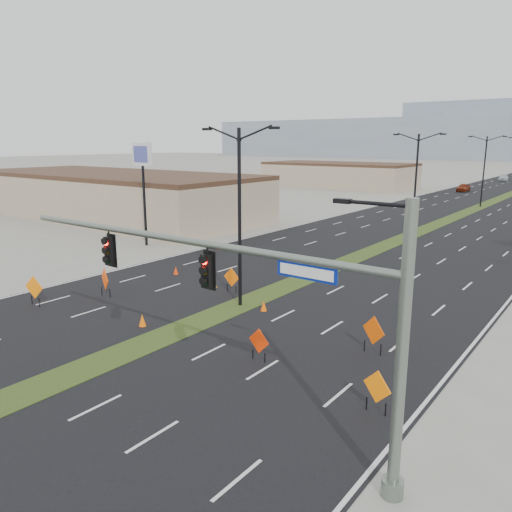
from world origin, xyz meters
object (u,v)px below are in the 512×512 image
Objects in this scene: car_far at (504,178)px; construction_sign_2 at (231,278)px; cone_2 at (264,306)px; cone_3 at (176,271)px; construction_sign_5 at (373,332)px; construction_sign_4 at (377,388)px; cone_0 at (214,284)px; signal_mast at (254,294)px; streetlight_0 at (240,213)px; car_left at (463,188)px; pole_sign_west at (142,162)px; construction_sign_3 at (259,342)px; streetlight_1 at (416,181)px; construction_sign_1 at (105,280)px; streetlight_2 at (484,169)px; construction_sign_0 at (34,288)px; cone_1 at (142,320)px.

car_far is 110.01m from construction_sign_2.
cone_3 is at bearing 164.88° from cone_2.
car_far is 114.42m from construction_sign_5.
construction_sign_4 is 2.66× the size of cone_2.
cone_0 is (-12.50, 3.48, -0.77)m from construction_sign_5.
construction_sign_2 is 2.75× the size of cone_3.
construction_sign_4 is at bearing 54.93° from signal_mast.
car_left is (-8.15, 77.80, -4.66)m from streetlight_0.
signal_mast reaches higher than construction_sign_5.
car_far is 3.08× the size of construction_sign_4.
car_left is 0.49× the size of pole_sign_west.
streetlight_1 is at bearing 103.97° from construction_sign_3.
pole_sign_west reaches higher than car_left.
construction_sign_5 is 13.00m from cone_0.
pole_sign_west is (-26.59, 10.02, 6.43)m from construction_sign_5.
construction_sign_1 is 18.94m from construction_sign_4.
streetlight_2 reaches higher than construction_sign_0.
streetlight_2 reaches higher than pole_sign_west.
construction_sign_2 is 6.11m from cone_3.
streetlight_2 is 58.55m from construction_sign_5.
car_far is (0.42, 33.70, -0.04)m from car_left.
streetlight_1 is 34.09m from construction_sign_3.
cone_0 is 0.87× the size of cone_1.
car_far is at bearing 89.08° from car_left.
construction_sign_4 reaches higher than cone_1.
construction_sign_0 is (-1.68, -118.64, 0.34)m from car_far.
construction_sign_2 is at bearing -9.44° from cone_3.
pole_sign_west reaches higher than construction_sign_1.
construction_sign_5 is at bearing 87.35° from signal_mast.
car_far is 8.88× the size of cone_0.
streetlight_1 reaches higher than cone_1.
cone_0 is 5.50m from cone_2.
cone_2 reaches higher than cone_3.
signal_mast is 1.63× the size of streetlight_2.
streetlight_2 is at bearing 89.29° from construction_sign_2.
construction_sign_4 is (2.57, 3.67, -3.84)m from signal_mast.
signal_mast is 66.56m from streetlight_2.
construction_sign_0 is at bearing -141.25° from construction_sign_5.
pole_sign_west is (-17.65, -19.68, 2.05)m from streetlight_1.
construction_sign_1 reaches higher than cone_0.
construction_sign_0 reaches higher than cone_2.
construction_sign_2 reaches higher than cone_1.
construction_sign_5 reaches higher than cone_1.
streetlight_2 is at bearing 121.04° from construction_sign_5.
construction_sign_2 reaches higher than car_left.
car_far is (-16.29, 121.50, -4.07)m from signal_mast.
car_left is at bearing 96.01° from construction_sign_2.
car_far is 0.54× the size of pole_sign_west.
construction_sign_2 is at bearing 165.99° from construction_sign_4.
cone_2 is (1.66, 0.03, -5.12)m from streetlight_0.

